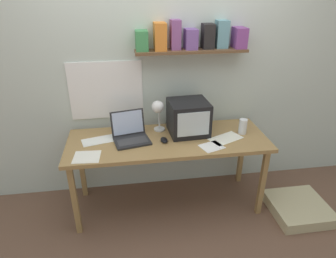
% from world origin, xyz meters
% --- Properties ---
extents(ground_plane, '(12.00, 12.00, 0.00)m').
position_xyz_m(ground_plane, '(0.00, 0.00, 0.00)').
color(ground_plane, brown).
extents(back_wall, '(5.60, 0.24, 2.60)m').
position_xyz_m(back_wall, '(0.00, 0.40, 1.31)').
color(back_wall, silver).
rests_on(back_wall, ground_plane).
extents(corner_desk, '(1.79, 0.65, 0.73)m').
position_xyz_m(corner_desk, '(0.00, 0.00, 0.67)').
color(corner_desk, '#A17C49').
rests_on(corner_desk, ground_plane).
extents(crt_monitor, '(0.37, 0.35, 0.31)m').
position_xyz_m(crt_monitor, '(0.20, 0.10, 0.88)').
color(crt_monitor, black).
rests_on(crt_monitor, corner_desk).
extents(laptop, '(0.35, 0.33, 0.24)m').
position_xyz_m(laptop, '(-0.33, 0.05, 0.79)').
color(laptop, '#232326').
rests_on(laptop, corner_desk).
extents(desk_lamp, '(0.13, 0.17, 0.32)m').
position_xyz_m(desk_lamp, '(-0.07, 0.14, 0.96)').
color(desk_lamp, white).
rests_on(desk_lamp, corner_desk).
extents(juice_glass, '(0.08, 0.08, 0.14)m').
position_xyz_m(juice_glass, '(0.70, 0.01, 0.79)').
color(juice_glass, white).
rests_on(juice_glass, corner_desk).
extents(computer_mouse, '(0.07, 0.11, 0.03)m').
position_xyz_m(computer_mouse, '(-0.04, -0.04, 0.74)').
color(computer_mouse, black).
rests_on(computer_mouse, corner_desk).
extents(printed_handout, '(0.23, 0.21, 0.00)m').
position_xyz_m(printed_handout, '(0.35, -0.20, 0.73)').
color(printed_handout, white).
rests_on(printed_handout, corner_desk).
extents(loose_paper_near_laptop, '(0.32, 0.22, 0.00)m').
position_xyz_m(loose_paper_near_laptop, '(-0.61, 0.06, 0.73)').
color(loose_paper_near_laptop, white).
rests_on(loose_paper_near_laptop, corner_desk).
extents(loose_paper_near_monitor, '(0.34, 0.27, 0.00)m').
position_xyz_m(loose_paper_near_monitor, '(0.51, -0.07, 0.73)').
color(loose_paper_near_monitor, white).
rests_on(loose_paper_near_monitor, corner_desk).
extents(open_notebook, '(0.22, 0.20, 0.00)m').
position_xyz_m(open_notebook, '(-0.69, -0.21, 0.73)').
color(open_notebook, white).
rests_on(open_notebook, corner_desk).
extents(floor_cushion, '(0.52, 0.52, 0.11)m').
position_xyz_m(floor_cushion, '(1.21, -0.32, 0.05)').
color(floor_cushion, '#C6B98F').
rests_on(floor_cushion, ground_plane).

